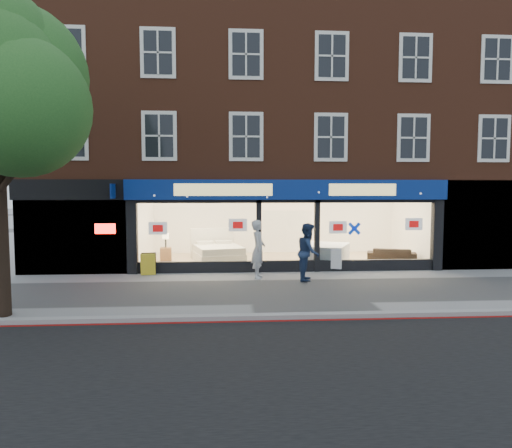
{
  "coord_description": "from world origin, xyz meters",
  "views": [
    {
      "loc": [
        -2.24,
        -13.09,
        2.96
      ],
      "look_at": [
        -1.19,
        2.5,
        1.77
      ],
      "focal_mm": 32.0,
      "sensor_mm": 36.0,
      "label": 1
    }
  ],
  "objects": [
    {
      "name": "kerb_stone",
      "position": [
        0.0,
        -2.9,
        0.06
      ],
      "size": [
        60.0,
        0.25,
        0.12
      ],
      "primitive_type": "cube",
      "color": "gray",
      "rests_on": "ground"
    },
    {
      "name": "sofa",
      "position": [
        4.32,
        4.41,
        0.37
      ],
      "size": [
        2.0,
        1.27,
        0.55
      ],
      "primitive_type": "imported",
      "rotation": [
        0.0,
        0.0,
        2.83
      ],
      "color": "black",
      "rests_on": "showroom_floor"
    },
    {
      "name": "pedestrian_grey",
      "position": [
        -1.15,
        1.95,
        0.97
      ],
      "size": [
        0.57,
        0.77,
        1.95
      ],
      "primitive_type": "imported",
      "rotation": [
        0.0,
        0.0,
        1.42
      ],
      "color": "#B2B5BA",
      "rests_on": "ground"
    },
    {
      "name": "ground",
      "position": [
        0.0,
        0.0,
        0.0
      ],
      "size": [
        120.0,
        120.0,
        0.0
      ],
      "primitive_type": "plane",
      "color": "gray",
      "rests_on": "ground"
    },
    {
      "name": "showroom_floor",
      "position": [
        0.0,
        5.25,
        0.05
      ],
      "size": [
        11.0,
        4.5,
        0.1
      ],
      "primitive_type": "cube",
      "color": "tan",
      "rests_on": "ground"
    },
    {
      "name": "road",
      "position": [
        0.0,
        -8.0,
        0.0
      ],
      "size": [
        60.0,
        10.0,
        0.01
      ],
      "primitive_type": "cube",
      "color": "black",
      "rests_on": "ground"
    },
    {
      "name": "kerb_line",
      "position": [
        0.0,
        -3.1,
        0.01
      ],
      "size": [
        60.0,
        0.1,
        0.01
      ],
      "primitive_type": "cube",
      "color": "#8C0A07",
      "rests_on": "ground"
    },
    {
      "name": "building",
      "position": [
        -0.02,
        6.93,
        6.67
      ],
      "size": [
        19.0,
        8.26,
        10.3
      ],
      "color": "brown",
      "rests_on": "ground"
    },
    {
      "name": "pedestrian_blue",
      "position": [
        0.45,
        1.44,
        0.94
      ],
      "size": [
        0.9,
        1.05,
        1.87
      ],
      "primitive_type": "imported",
      "rotation": [
        0.0,
        0.0,
        1.33
      ],
      "color": "navy",
      "rests_on": "ground"
    },
    {
      "name": "mattress_stack",
      "position": [
        1.6,
        4.02,
        0.48
      ],
      "size": [
        2.17,
        2.37,
        0.76
      ],
      "rotation": [
        0.0,
        0.0,
        -0.43
      ],
      "color": "silver",
      "rests_on": "showroom_floor"
    },
    {
      "name": "a_board",
      "position": [
        -4.9,
        2.7,
        0.39
      ],
      "size": [
        0.54,
        0.39,
        0.78
      ],
      "primitive_type": "cube",
      "rotation": [
        0.0,
        0.0,
        0.13
      ],
      "color": "yellow",
      "rests_on": "ground"
    },
    {
      "name": "bedside_table",
      "position": [
        -4.62,
        5.14,
        0.38
      ],
      "size": [
        0.5,
        0.5,
        0.55
      ],
      "primitive_type": "cube",
      "rotation": [
        0.0,
        0.0,
        0.11
      ],
      "color": "brown",
      "rests_on": "showroom_floor"
    },
    {
      "name": "display_bed",
      "position": [
        -2.56,
        5.05,
        0.45
      ],
      "size": [
        2.28,
        2.56,
        1.24
      ],
      "rotation": [
        0.0,
        0.0,
        0.24
      ],
      "color": "beige",
      "rests_on": "showroom_floor"
    }
  ]
}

